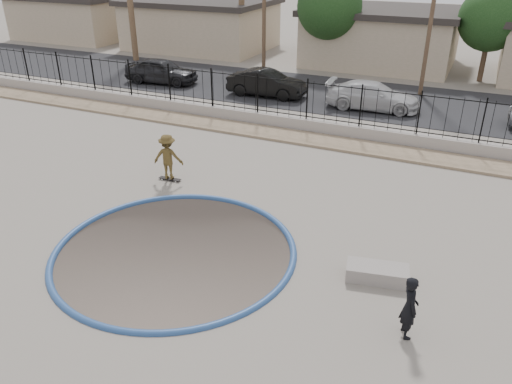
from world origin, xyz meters
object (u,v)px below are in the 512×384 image
Objects in this scene: skateboard at (170,179)px; videographer at (410,307)px; concrete_ledge at (377,273)px; car_b at (267,83)px; skater at (168,159)px; car_a at (161,71)px; car_c at (373,96)px.

skateboard is 10.58m from videographer.
concrete_ledge is 0.36× the size of car_b.
skater is 8.91m from concrete_ledge.
skater is 0.37× the size of car_a.
skateboard is 0.18× the size of car_c.
skater reaches higher than car_c.
skater is at bearing -175.69° from car_b.
car_a reaches higher than skateboard.
car_c is (6.12, 0.00, -0.03)m from car_b.
skateboard is 0.19× the size of car_a.
car_b is 0.92× the size of car_c.
videographer is at bearing -138.50° from car_a.
car_b is (-10.68, 16.74, -0.00)m from videographer.
skateboard is 0.19× the size of car_b.
skateboard is at bearing 160.69° from concrete_ledge.
car_a is 13.32m from car_c.
concrete_ledge is at bearing 144.97° from skater.
videographer is at bearing -169.16° from car_c.
concrete_ledge is 22.52m from car_a.
car_b is at bearing 122.84° from concrete_ledge.
car_a is (-8.45, 12.00, -0.04)m from skater.
videographer is 2.16m from concrete_ledge.
concrete_ledge is at bearing -171.15° from car_c.
skater is at bearing -48.62° from skateboard.
videographer is 0.32× the size of car_c.
car_c is at bearing -127.78° from skater.
skateboard is at bearing -150.23° from car_a.
skateboard is 0.54× the size of concrete_ledge.
car_a is at bearing 88.35° from car_b.
concrete_ledge is 0.33× the size of car_c.
skateboard is 14.70m from car_a.
skateboard is at bearing 38.41° from videographer.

